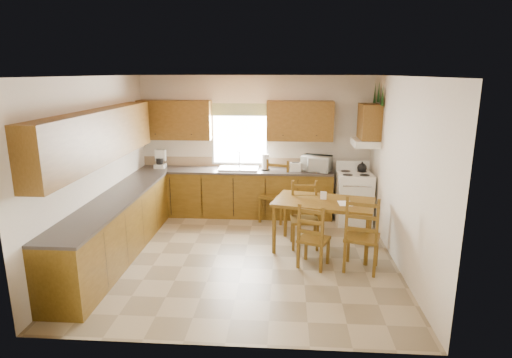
# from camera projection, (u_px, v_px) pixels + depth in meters

# --- Properties ---
(floor) EXTENTS (4.50, 4.50, 0.00)m
(floor) POSITION_uv_depth(u_px,v_px,m) (245.00, 256.00, 6.60)
(floor) COLOR gray
(floor) RESTS_ON ground
(ceiling) EXTENTS (4.50, 4.50, 0.00)m
(ceiling) POSITION_uv_depth(u_px,v_px,m) (244.00, 76.00, 5.94)
(ceiling) COLOR brown
(ceiling) RESTS_ON floor
(wall_left) EXTENTS (4.50, 4.50, 0.00)m
(wall_left) POSITION_uv_depth(u_px,v_px,m) (96.00, 168.00, 6.42)
(wall_left) COLOR beige
(wall_left) RESTS_ON floor
(wall_right) EXTENTS (4.50, 4.50, 0.00)m
(wall_right) POSITION_uv_depth(u_px,v_px,m) (401.00, 173.00, 6.12)
(wall_right) COLOR beige
(wall_right) RESTS_ON floor
(wall_back) EXTENTS (4.50, 4.50, 0.00)m
(wall_back) POSITION_uv_depth(u_px,v_px,m) (255.00, 145.00, 8.45)
(wall_back) COLOR beige
(wall_back) RESTS_ON floor
(wall_front) EXTENTS (4.50, 4.50, 0.00)m
(wall_front) POSITION_uv_depth(u_px,v_px,m) (222.00, 223.00, 4.09)
(wall_front) COLOR beige
(wall_front) RESTS_ON floor
(lower_cab_back) EXTENTS (3.75, 0.60, 0.88)m
(lower_cab_back) POSITION_uv_depth(u_px,v_px,m) (235.00, 193.00, 8.40)
(lower_cab_back) COLOR brown
(lower_cab_back) RESTS_ON floor
(lower_cab_left) EXTENTS (0.60, 3.60, 0.88)m
(lower_cab_left) POSITION_uv_depth(u_px,v_px,m) (116.00, 229.00, 6.48)
(lower_cab_left) COLOR brown
(lower_cab_left) RESTS_ON floor
(counter_back) EXTENTS (3.75, 0.63, 0.04)m
(counter_back) POSITION_uv_depth(u_px,v_px,m) (235.00, 170.00, 8.29)
(counter_back) COLOR #3E3733
(counter_back) RESTS_ON lower_cab_back
(counter_left) EXTENTS (0.63, 3.60, 0.04)m
(counter_left) POSITION_uv_depth(u_px,v_px,m) (113.00, 200.00, 6.36)
(counter_left) COLOR #3E3733
(counter_left) RESTS_ON lower_cab_left
(backsplash) EXTENTS (3.75, 0.01, 0.18)m
(backsplash) POSITION_uv_depth(u_px,v_px,m) (236.00, 162.00, 8.55)
(backsplash) COLOR #A18461
(backsplash) RESTS_ON counter_back
(upper_cab_back_left) EXTENTS (1.41, 0.33, 0.75)m
(upper_cab_back_left) POSITION_uv_depth(u_px,v_px,m) (175.00, 120.00, 8.27)
(upper_cab_back_left) COLOR brown
(upper_cab_back_left) RESTS_ON wall_back
(upper_cab_back_right) EXTENTS (1.25, 0.33, 0.75)m
(upper_cab_back_right) POSITION_uv_depth(u_px,v_px,m) (300.00, 121.00, 8.11)
(upper_cab_back_right) COLOR brown
(upper_cab_back_right) RESTS_ON wall_back
(upper_cab_left) EXTENTS (0.33, 3.60, 0.75)m
(upper_cab_left) POSITION_uv_depth(u_px,v_px,m) (99.00, 136.00, 6.14)
(upper_cab_left) COLOR brown
(upper_cab_left) RESTS_ON wall_left
(upper_cab_stove) EXTENTS (0.33, 0.62, 0.62)m
(upper_cab_stove) POSITION_uv_depth(u_px,v_px,m) (369.00, 122.00, 7.60)
(upper_cab_stove) COLOR brown
(upper_cab_stove) RESTS_ON wall_right
(range_hood) EXTENTS (0.44, 0.62, 0.12)m
(range_hood) POSITION_uv_depth(u_px,v_px,m) (365.00, 143.00, 7.69)
(range_hood) COLOR silver
(range_hood) RESTS_ON wall_right
(window_frame) EXTENTS (1.13, 0.02, 1.18)m
(window_frame) POSITION_uv_depth(u_px,v_px,m) (240.00, 135.00, 8.39)
(window_frame) COLOR silver
(window_frame) RESTS_ON wall_back
(window_pane) EXTENTS (1.05, 0.01, 1.10)m
(window_pane) POSITION_uv_depth(u_px,v_px,m) (240.00, 135.00, 8.39)
(window_pane) COLOR white
(window_pane) RESTS_ON wall_back
(window_valance) EXTENTS (1.19, 0.01, 0.24)m
(window_valance) POSITION_uv_depth(u_px,v_px,m) (239.00, 110.00, 8.24)
(window_valance) COLOR #446730
(window_valance) RESTS_ON wall_back
(sink_basin) EXTENTS (0.75, 0.45, 0.04)m
(sink_basin) POSITION_uv_depth(u_px,v_px,m) (239.00, 168.00, 8.28)
(sink_basin) COLOR silver
(sink_basin) RESTS_ON counter_back
(pine_decal_a) EXTENTS (0.22, 0.22, 0.36)m
(pine_decal_a) POSITION_uv_depth(u_px,v_px,m) (383.00, 95.00, 7.16)
(pine_decal_a) COLOR #143B14
(pine_decal_a) RESTS_ON wall_right
(pine_decal_b) EXTENTS (0.22, 0.22, 0.36)m
(pine_decal_b) POSITION_uv_depth(u_px,v_px,m) (379.00, 92.00, 7.46)
(pine_decal_b) COLOR #143B14
(pine_decal_b) RESTS_ON wall_right
(pine_decal_c) EXTENTS (0.22, 0.22, 0.36)m
(pine_decal_c) POSITION_uv_depth(u_px,v_px,m) (375.00, 93.00, 7.78)
(pine_decal_c) COLOR #143B14
(pine_decal_c) RESTS_ON wall_right
(stove) EXTENTS (0.64, 0.66, 0.93)m
(stove) POSITION_uv_depth(u_px,v_px,m) (353.00, 199.00, 7.97)
(stove) COLOR silver
(stove) RESTS_ON floor
(coffeemaker) EXTENTS (0.22, 0.26, 0.36)m
(coffeemaker) POSITION_uv_depth(u_px,v_px,m) (160.00, 159.00, 8.39)
(coffeemaker) COLOR silver
(coffeemaker) RESTS_ON counter_back
(paper_towel) EXTENTS (0.18, 0.18, 0.31)m
(paper_towel) POSITION_uv_depth(u_px,v_px,m) (265.00, 162.00, 8.20)
(paper_towel) COLOR white
(paper_towel) RESTS_ON counter_back
(toaster) EXTENTS (0.20, 0.13, 0.16)m
(toaster) POSITION_uv_depth(u_px,v_px,m) (295.00, 167.00, 8.12)
(toaster) COLOR silver
(toaster) RESTS_ON counter_back
(microwave) EXTENTS (0.59, 0.51, 0.30)m
(microwave) POSITION_uv_depth(u_px,v_px,m) (317.00, 164.00, 8.11)
(microwave) COLOR silver
(microwave) RESTS_ON counter_back
(dining_table) EXTENTS (1.68, 1.20, 0.81)m
(dining_table) POSITION_uv_depth(u_px,v_px,m) (323.00, 225.00, 6.74)
(dining_table) COLOR brown
(dining_table) RESTS_ON floor
(chair_near_left) EXTENTS (0.52, 0.51, 0.96)m
(chair_near_left) POSITION_uv_depth(u_px,v_px,m) (314.00, 235.00, 6.14)
(chair_near_left) COLOR brown
(chair_near_left) RESTS_ON floor
(chair_near_right) EXTENTS (0.57, 0.56, 1.12)m
(chair_near_right) POSITION_uv_depth(u_px,v_px,m) (362.00, 233.00, 6.02)
(chair_near_right) COLOR brown
(chair_near_right) RESTS_ON floor
(chair_far_left) EXTENTS (0.59, 0.57, 1.13)m
(chair_far_left) POSITION_uv_depth(u_px,v_px,m) (274.00, 192.00, 8.03)
(chair_far_left) COLOR brown
(chair_far_left) RESTS_ON floor
(chair_far_right) EXTENTS (0.46, 0.44, 1.04)m
(chair_far_right) POSITION_uv_depth(u_px,v_px,m) (305.00, 216.00, 6.84)
(chair_far_right) COLOR brown
(chair_far_right) RESTS_ON floor
(table_paper) EXTENTS (0.21, 0.27, 0.00)m
(table_paper) POSITION_uv_depth(u_px,v_px,m) (345.00, 203.00, 6.50)
(table_paper) COLOR white
(table_paper) RESTS_ON dining_table
(table_card) EXTENTS (0.10, 0.04, 0.13)m
(table_card) POSITION_uv_depth(u_px,v_px,m) (323.00, 196.00, 6.69)
(table_card) COLOR white
(table_card) RESTS_ON dining_table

